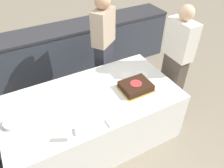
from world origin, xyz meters
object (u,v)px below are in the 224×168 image
at_px(plate_stack, 13,123).
at_px(wine_glass, 74,131).
at_px(cake, 136,86).
at_px(person_seated_right, 176,62).
at_px(person_cutting_cake, 104,48).

height_order(plate_stack, wine_glass, wine_glass).
bearing_deg(cake, person_seated_right, 8.89).
xyz_separation_m(cake, wine_glass, (-0.93, -0.37, 0.09)).
bearing_deg(person_seated_right, cake, -81.11).
height_order(cake, wine_glass, wine_glass).
distance_m(plate_stack, wine_glass, 0.71).
height_order(cake, person_cutting_cake, person_cutting_cake).
xyz_separation_m(cake, person_seated_right, (0.72, 0.11, 0.06)).
height_order(cake, person_seated_right, person_seated_right).
relative_size(plate_stack, person_cutting_cake, 0.12).
height_order(wine_glass, person_seated_right, person_seated_right).
height_order(wine_glass, person_cutting_cake, person_cutting_cake).
relative_size(person_cutting_cake, person_seated_right, 1.02).
bearing_deg(plate_stack, wine_glass, -44.44).
height_order(cake, plate_stack, cake).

